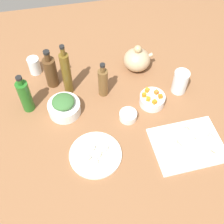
% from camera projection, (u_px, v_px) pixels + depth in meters
% --- Properties ---
extents(tabletop, '(1.90, 1.90, 0.03)m').
position_uv_depth(tabletop, '(112.00, 120.00, 1.43)').
color(tabletop, brown).
rests_on(tabletop, ground).
extents(cutting_board, '(0.32, 0.25, 0.01)m').
position_uv_depth(cutting_board, '(187.00, 145.00, 1.32)').
color(cutting_board, white).
rests_on(cutting_board, tabletop).
extents(plate_tofu, '(0.23, 0.23, 0.01)m').
position_uv_depth(plate_tofu, '(95.00, 155.00, 1.29)').
color(plate_tofu, white).
rests_on(plate_tofu, tabletop).
extents(bowl_greens, '(0.15, 0.15, 0.06)m').
position_uv_depth(bowl_greens, '(64.00, 108.00, 1.42)').
color(bowl_greens, white).
rests_on(bowl_greens, tabletop).
extents(bowl_carrots, '(0.12, 0.12, 0.05)m').
position_uv_depth(bowl_carrots, '(152.00, 100.00, 1.45)').
color(bowl_carrots, white).
rests_on(bowl_carrots, tabletop).
extents(bowl_small_side, '(0.08, 0.08, 0.04)m').
position_uv_depth(bowl_small_side, '(128.00, 116.00, 1.40)').
color(bowl_small_side, white).
rests_on(bowl_small_side, tabletop).
extents(teapot, '(0.16, 0.14, 0.15)m').
position_uv_depth(teapot, '(137.00, 60.00, 1.57)').
color(teapot, tan).
rests_on(teapot, tabletop).
extents(bottle_0, '(0.06, 0.06, 0.22)m').
position_uv_depth(bottle_0, '(51.00, 71.00, 1.47)').
color(bottle_0, '#50331A').
rests_on(bottle_0, tabletop).
extents(bottle_1, '(0.06, 0.06, 0.22)m').
position_uv_depth(bottle_1, '(25.00, 96.00, 1.38)').
color(bottle_1, '#23661F').
rests_on(bottle_1, tabletop).
extents(bottle_2, '(0.05, 0.05, 0.20)m').
position_uv_depth(bottle_2, '(103.00, 82.00, 1.44)').
color(bottle_2, brown).
rests_on(bottle_2, tabletop).
extents(bottle_3, '(0.04, 0.04, 0.29)m').
position_uv_depth(bottle_3, '(66.00, 73.00, 1.42)').
color(bottle_3, brown).
rests_on(bottle_3, tabletop).
extents(drinking_glass_0, '(0.07, 0.07, 0.12)m').
position_uv_depth(drinking_glass_0, '(180.00, 82.00, 1.47)').
color(drinking_glass_0, white).
rests_on(drinking_glass_0, tabletop).
extents(drinking_glass_1, '(0.06, 0.06, 0.09)m').
position_uv_depth(drinking_glass_1, '(34.00, 66.00, 1.56)').
color(drinking_glass_1, white).
rests_on(drinking_glass_1, tabletop).
extents(carrot_cube_0, '(0.02, 0.02, 0.02)m').
position_uv_depth(carrot_cube_0, '(155.00, 102.00, 1.40)').
color(carrot_cube_0, orange).
rests_on(carrot_cube_0, bowl_carrots).
extents(carrot_cube_1, '(0.02, 0.02, 0.02)m').
position_uv_depth(carrot_cube_1, '(156.00, 92.00, 1.43)').
color(carrot_cube_1, orange).
rests_on(carrot_cube_1, bowl_carrots).
extents(carrot_cube_2, '(0.03, 0.03, 0.02)m').
position_uv_depth(carrot_cube_2, '(147.00, 90.00, 1.44)').
color(carrot_cube_2, orange).
rests_on(carrot_cube_2, bowl_carrots).
extents(carrot_cube_3, '(0.02, 0.02, 0.02)m').
position_uv_depth(carrot_cube_3, '(148.00, 99.00, 1.41)').
color(carrot_cube_3, orange).
rests_on(carrot_cube_3, bowl_carrots).
extents(carrot_cube_4, '(0.02, 0.02, 0.02)m').
position_uv_depth(carrot_cube_4, '(160.00, 96.00, 1.42)').
color(carrot_cube_4, orange).
rests_on(carrot_cube_4, bowl_carrots).
extents(carrot_cube_5, '(0.02, 0.02, 0.02)m').
position_uv_depth(carrot_cube_5, '(144.00, 95.00, 1.42)').
color(carrot_cube_5, orange).
rests_on(carrot_cube_5, bowl_carrots).
extents(chopped_greens_mound, '(0.14, 0.14, 0.04)m').
position_uv_depth(chopped_greens_mound, '(63.00, 102.00, 1.38)').
color(chopped_greens_mound, '#376732').
rests_on(chopped_greens_mound, bowl_greens).
extents(tofu_cube_0, '(0.03, 0.03, 0.02)m').
position_uv_depth(tofu_cube_0, '(95.00, 162.00, 1.26)').
color(tofu_cube_0, silver).
rests_on(tofu_cube_0, plate_tofu).
extents(tofu_cube_1, '(0.03, 0.03, 0.02)m').
position_uv_depth(tofu_cube_1, '(99.00, 154.00, 1.28)').
color(tofu_cube_1, '#F2EDCA').
rests_on(tofu_cube_1, plate_tofu).
extents(tofu_cube_2, '(0.03, 0.03, 0.02)m').
position_uv_depth(tofu_cube_2, '(105.00, 148.00, 1.29)').
color(tofu_cube_2, white).
rests_on(tofu_cube_2, plate_tofu).
extents(tofu_cube_3, '(0.03, 0.03, 0.02)m').
position_uv_depth(tofu_cube_3, '(92.00, 148.00, 1.29)').
color(tofu_cube_3, silver).
rests_on(tofu_cube_3, plate_tofu).
extents(tofu_cube_4, '(0.03, 0.03, 0.02)m').
position_uv_depth(tofu_cube_4, '(87.00, 159.00, 1.26)').
color(tofu_cube_4, white).
rests_on(tofu_cube_4, plate_tofu).
extents(dumpling_0, '(0.07, 0.06, 0.03)m').
position_uv_depth(dumpling_0, '(211.00, 154.00, 1.28)').
color(dumpling_0, beige).
rests_on(dumpling_0, cutting_board).
extents(dumpling_1, '(0.06, 0.06, 0.02)m').
position_uv_depth(dumpling_1, '(194.00, 140.00, 1.32)').
color(dumpling_1, beige).
rests_on(dumpling_1, cutting_board).
extents(dumpling_2, '(0.06, 0.06, 0.03)m').
position_uv_depth(dumpling_2, '(211.00, 137.00, 1.33)').
color(dumpling_2, beige).
rests_on(dumpling_2, cutting_board).
extents(dumpling_3, '(0.08, 0.08, 0.03)m').
position_uv_depth(dumpling_3, '(176.00, 144.00, 1.30)').
color(dumpling_3, beige).
rests_on(dumpling_3, cutting_board).
extents(dumpling_4, '(0.06, 0.06, 0.02)m').
position_uv_depth(dumpling_4, '(186.00, 130.00, 1.35)').
color(dumpling_4, beige).
rests_on(dumpling_4, cutting_board).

